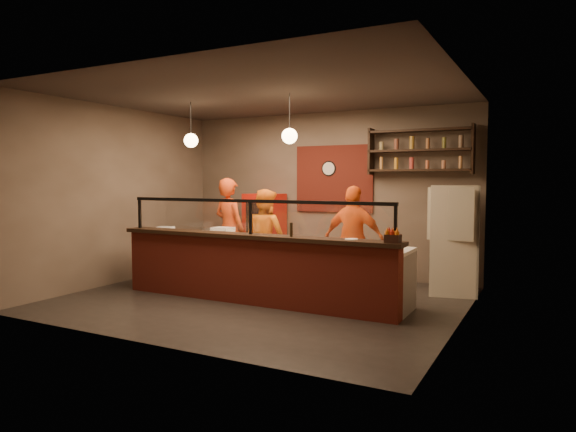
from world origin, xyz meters
The scene contains 29 objects.
floor centered at (0.00, 0.00, 0.00)m, with size 6.00×6.00×0.00m, color black.
ceiling centered at (0.00, 0.00, 3.20)m, with size 6.00×6.00×0.00m, color #3A312D.
wall_back centered at (0.00, 2.50, 1.60)m, with size 6.00×6.00×0.00m, color #68594C.
wall_left centered at (-3.00, 0.00, 1.60)m, with size 5.00×5.00×0.00m, color #68594C.
wall_right centered at (3.00, 0.00, 1.60)m, with size 5.00×5.00×0.00m, color #68594C.
wall_front centered at (0.00, -2.50, 1.60)m, with size 6.00×6.00×0.00m, color #68594C.
brick_patch centered at (0.20, 2.47, 1.90)m, with size 1.60×0.04×1.30m, color maroon.
service_counter centered at (0.00, -0.30, 0.50)m, with size 4.60×0.25×1.00m, color maroon.
counter_ledge centered at (0.00, -0.30, 1.03)m, with size 4.70×0.37×0.06m, color black.
worktop_cabinet centered at (0.00, 0.20, 0.42)m, with size 4.60×0.75×0.85m, color gray.
worktop centered at (0.00, 0.20, 0.88)m, with size 4.60×0.75×0.05m, color white.
sneeze_guard centered at (0.00, -0.30, 1.37)m, with size 4.50×0.05×0.52m.
wall_shelving centered at (1.90, 2.32, 2.40)m, with size 1.84×0.28×0.85m.
wall_clock centered at (0.10, 2.46, 2.10)m, with size 0.30×0.30×0.04m, color black.
pendant_left centered at (-1.50, 0.20, 2.55)m, with size 0.24×0.24×0.77m.
pendant_right centered at (0.40, 0.20, 2.55)m, with size 0.24×0.24×0.77m.
cook_left centered at (-1.41, 1.20, 0.96)m, with size 0.70×0.46×1.91m, color red.
cook_mid centered at (-0.47, 0.95, 0.86)m, with size 0.83×0.65×1.72m, color orange.
cook_right centered at (1.11, 1.15, 0.89)m, with size 1.04×0.43×1.78m, color #EA5816.
fridge centered at (2.60, 1.81, 0.89)m, with size 0.74×0.69×1.79m, color beige.
red_cooler centered at (-1.19, 2.15, 0.80)m, with size 0.68×0.63×1.60m, color #B6170C.
pizza_dough centered at (0.79, 0.25, 0.91)m, with size 0.49×0.49×0.01m, color beige.
prep_tub_a centered at (-2.15, 0.26, 0.97)m, with size 0.28×0.22×0.14m, color silver.
prep_tub_b centered at (-0.98, 0.37, 0.98)m, with size 0.33×0.27×0.17m, color silver.
prep_tub_c centered at (-2.08, -0.02, 0.97)m, with size 0.27×0.22×0.14m, color silver.
rolling_pin centered at (-0.53, 0.28, 0.93)m, with size 0.06×0.06×0.34m, color gold.
condiment_caddy centered at (2.20, -0.34, 1.11)m, with size 0.20×0.15×0.11m, color black.
pepper_mill centered at (0.70, -0.32, 1.16)m, with size 0.04×0.04×0.20m, color black.
small_plate centered at (1.60, -0.28, 1.07)m, with size 0.18×0.18×0.01m, color silver.
Camera 1 is at (4.06, -6.85, 1.87)m, focal length 32.00 mm.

